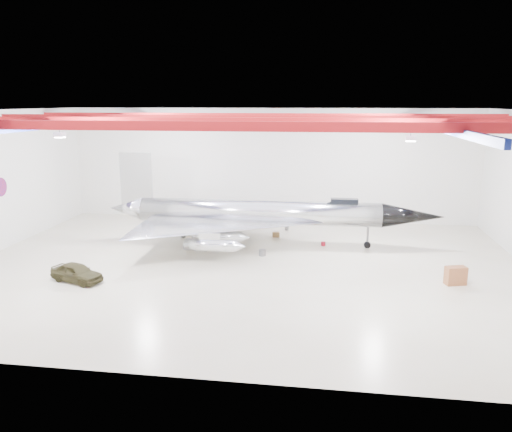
# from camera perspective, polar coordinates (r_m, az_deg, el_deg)

# --- Properties ---
(floor) EXTENTS (40.00, 40.00, 0.00)m
(floor) POSITION_cam_1_polar(r_m,az_deg,el_deg) (36.08, -1.29, -5.81)
(floor) COLOR #C1B79A
(floor) RESTS_ON ground
(wall_back) EXTENTS (40.00, 0.00, 40.00)m
(wall_back) POSITION_cam_1_polar(r_m,az_deg,el_deg) (49.40, 1.54, 5.84)
(wall_back) COLOR silver
(wall_back) RESTS_ON floor
(ceiling) EXTENTS (40.00, 40.00, 0.00)m
(ceiling) POSITION_cam_1_polar(r_m,az_deg,el_deg) (34.17, -1.38, 11.93)
(ceiling) COLOR #0A0F38
(ceiling) RESTS_ON wall_back
(ceiling_structure) EXTENTS (39.50, 29.50, 1.08)m
(ceiling_structure) POSITION_cam_1_polar(r_m,az_deg,el_deg) (34.19, -1.38, 10.80)
(ceiling_structure) COLOR maroon
(ceiling_structure) RESTS_ON ceiling
(wall_roundel) EXTENTS (0.10, 1.50, 1.50)m
(wall_roundel) POSITION_cam_1_polar(r_m,az_deg,el_deg) (44.41, -27.18, 2.96)
(wall_roundel) COLOR #B21414
(wall_roundel) RESTS_ON wall_left
(jet_aircraft) EXTENTS (27.58, 16.00, 7.53)m
(jet_aircraft) POSITION_cam_1_polar(r_m,az_deg,el_deg) (40.98, 0.25, 0.07)
(jet_aircraft) COLOR silver
(jet_aircraft) RESTS_ON floor
(jeep) EXTENTS (3.97, 2.57, 1.26)m
(jeep) POSITION_cam_1_polar(r_m,az_deg,el_deg) (35.04, -19.81, -6.10)
(jeep) COLOR #332F19
(jeep) RESTS_ON floor
(desk) EXTENTS (1.45, 1.00, 1.21)m
(desk) POSITION_cam_1_polar(r_m,az_deg,el_deg) (34.99, 21.85, -6.34)
(desk) COLOR brown
(desk) RESTS_ON floor
(crate_ply) EXTENTS (0.50, 0.42, 0.33)m
(crate_ply) POSITION_cam_1_polar(r_m,az_deg,el_deg) (40.40, -7.29, -3.61)
(crate_ply) COLOR olive
(crate_ply) RESTS_ON floor
(toolbox_red) EXTENTS (0.43, 0.36, 0.29)m
(toolbox_red) POSITION_cam_1_polar(r_m,az_deg,el_deg) (42.38, -3.39, -2.76)
(toolbox_red) COLOR maroon
(toolbox_red) RESTS_ON floor
(engine_drum) EXTENTS (0.57, 0.57, 0.48)m
(engine_drum) POSITION_cam_1_polar(r_m,az_deg,el_deg) (38.51, 0.73, -4.21)
(engine_drum) COLOR #59595B
(engine_drum) RESTS_ON floor
(parts_bin) EXTENTS (0.68, 0.60, 0.41)m
(parts_bin) POSITION_cam_1_polar(r_m,az_deg,el_deg) (43.84, 2.30, -2.13)
(parts_bin) COLOR olive
(parts_bin) RESTS_ON floor
(crate_small) EXTENTS (0.43, 0.39, 0.24)m
(crate_small) POSITION_cam_1_polar(r_m,az_deg,el_deg) (44.11, -8.33, -2.28)
(crate_small) COLOR #59595B
(crate_small) RESTS_ON floor
(tool_chest) EXTENTS (0.47, 0.47, 0.33)m
(tool_chest) POSITION_cam_1_polar(r_m,az_deg,el_deg) (41.53, 7.69, -3.16)
(tool_chest) COLOR maroon
(tool_chest) RESTS_ON floor
(spares_box) EXTENTS (0.38, 0.38, 0.34)m
(spares_box) POSITION_cam_1_polar(r_m,az_deg,el_deg) (46.23, 3.54, -1.40)
(spares_box) COLOR #59595B
(spares_box) RESTS_ON floor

